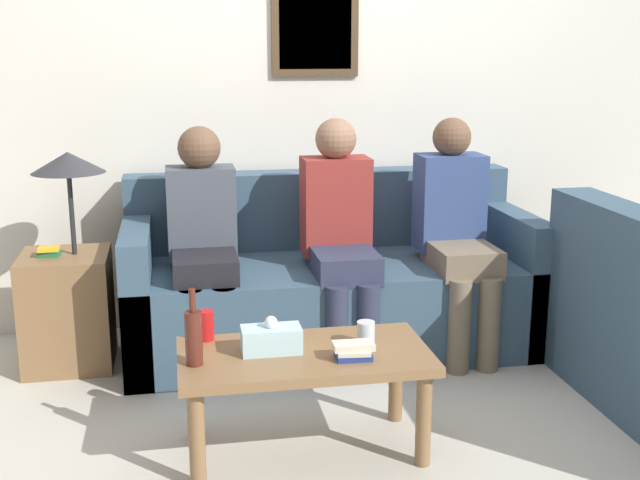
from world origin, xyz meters
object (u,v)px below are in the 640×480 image
Objects in this scene: coffee_table at (304,367)px; drinking_glass at (366,333)px; wine_bottle at (194,336)px; person_left at (203,235)px; couch_main at (330,287)px; person_middle at (340,230)px; person_right at (456,226)px.

coffee_table is 0.28m from drinking_glass.
person_left is (0.08, 1.06, 0.13)m from wine_bottle.
person_left is at bearing -168.73° from couch_main.
couch_main is at bearing 86.28° from drinking_glass.
person_middle is (0.68, -0.06, 0.01)m from person_left.
person_middle is (0.01, -0.20, 0.36)m from couch_main.
person_left is at bearing 85.60° from wine_bottle.
wine_bottle is at bearing -121.96° from couch_main.
couch_main is 1.12m from drinking_glass.
person_middle is 0.61m from person_right.
wine_bottle is at bearing -172.73° from drinking_glass.
drinking_glass is (0.67, 0.09, -0.06)m from wine_bottle.
person_left is 0.68m from person_middle.
drinking_glass is (0.25, 0.03, 0.11)m from coffee_table.
wine_bottle is 0.24× the size of person_right.
person_middle is (0.08, 0.91, 0.21)m from drinking_glass.
couch_main is 1.75× the size of person_right.
couch_main is 0.41m from person_middle.
person_left is 0.98× the size of person_right.
couch_main is 2.18× the size of coffee_table.
drinking_glass is at bearing 7.68° from coffee_table.
coffee_table is 0.80× the size of person_middle.
wine_bottle is 0.24× the size of person_middle.
person_middle is at bearing 84.71° from drinking_glass.
wine_bottle is 1.69m from person_right.
person_right reaches higher than coffee_table.
coffee_table is (-0.32, -1.14, 0.03)m from couch_main.
person_left is 0.97× the size of person_middle.
person_right is (0.94, 0.94, 0.31)m from coffee_table.
wine_bottle is 0.25× the size of person_left.
coffee_table is 10.36× the size of drinking_glass.
couch_main is 22.61× the size of drinking_glass.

